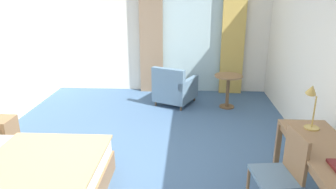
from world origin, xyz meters
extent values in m
cube|color=#426084|center=(0.00, 0.00, -0.05)|extent=(5.63, 7.98, 0.10)
cube|color=white|center=(0.00, 3.73, 1.43)|extent=(5.23, 0.12, 2.87)
cube|color=silver|center=(0.74, 3.65, 1.26)|extent=(1.41, 0.02, 2.52)
cube|color=#897056|center=(-0.19, 3.55, 1.32)|extent=(0.53, 0.10, 2.63)
cube|color=tan|center=(1.67, 3.55, 1.32)|extent=(0.51, 0.10, 2.63)
cube|color=white|center=(-1.25, -0.81, 0.37)|extent=(1.90, 1.72, 0.21)
cube|color=tan|center=(-0.93, -0.81, 0.49)|extent=(1.30, 1.75, 0.03)
cube|color=olive|center=(2.08, -0.65, 0.76)|extent=(0.58, 1.49, 0.04)
cube|color=olive|center=(2.08, -0.65, 0.70)|extent=(0.53, 1.41, 0.08)
cube|color=olive|center=(2.33, 0.07, 0.37)|extent=(0.06, 0.06, 0.74)
cube|color=olive|center=(1.82, 0.06, 0.37)|extent=(0.06, 0.06, 0.74)
cube|color=slate|center=(1.58, -0.70, 0.46)|extent=(0.48, 0.52, 0.04)
cube|color=olive|center=(1.78, -0.67, 0.72)|extent=(0.09, 0.45, 0.47)
cylinder|color=olive|center=(1.36, -0.51, 0.22)|extent=(0.04, 0.04, 0.44)
cylinder|color=olive|center=(1.75, -0.46, 0.22)|extent=(0.04, 0.04, 0.44)
cylinder|color=tan|center=(2.11, -0.16, 0.78)|extent=(0.17, 0.17, 0.02)
cylinder|color=tan|center=(2.11, -0.16, 0.98)|extent=(0.02, 0.02, 0.38)
cone|color=tan|center=(2.10, -0.02, 1.20)|extent=(0.12, 0.15, 0.15)
cube|color=slate|center=(0.41, 2.73, 0.26)|extent=(0.97, 1.01, 0.31)
cube|color=slate|center=(0.27, 2.42, 0.62)|extent=(0.69, 0.40, 0.42)
cube|color=slate|center=(0.69, 2.60, 0.49)|extent=(0.42, 0.75, 0.16)
cube|color=slate|center=(0.13, 2.85, 0.49)|extent=(0.42, 0.75, 0.16)
cylinder|color=#4C3D2D|center=(0.82, 2.91, 0.05)|extent=(0.04, 0.04, 0.10)
cylinder|color=#4C3D2D|center=(0.28, 3.15, 0.05)|extent=(0.04, 0.04, 0.10)
cylinder|color=#4C3D2D|center=(0.54, 2.30, 0.05)|extent=(0.04, 0.04, 0.10)
cylinder|color=#4C3D2D|center=(0.01, 2.55, 0.05)|extent=(0.04, 0.04, 0.10)
cylinder|color=olive|center=(1.48, 2.55, 0.67)|extent=(0.56, 0.56, 0.03)
cylinder|color=brown|center=(1.48, 2.55, 0.33)|extent=(0.07, 0.07, 0.65)
cylinder|color=brown|center=(1.48, 2.55, 0.01)|extent=(0.31, 0.31, 0.02)
camera|label=1|loc=(0.66, -3.54, 2.28)|focal=33.11mm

